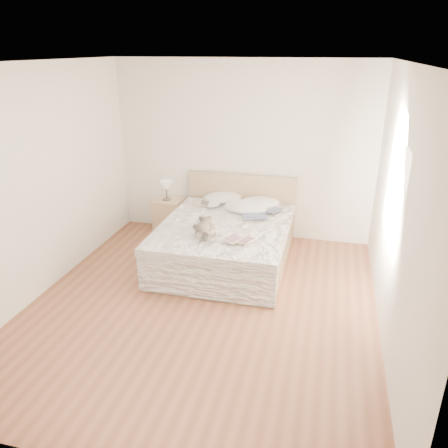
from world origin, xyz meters
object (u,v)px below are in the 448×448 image
(bed, at_px, (226,241))
(childrens_book, at_px, (240,240))
(photo_book, at_px, (210,204))
(nightstand, at_px, (169,216))
(table_lamp, at_px, (166,186))
(teddy_bear, at_px, (203,233))

(bed, distance_m, childrens_book, 0.78)
(photo_book, distance_m, childrens_book, 1.38)
(nightstand, xyz_separation_m, childrens_book, (1.48, -1.43, 0.35))
(nightstand, relative_size, table_lamp, 1.81)
(bed, height_order, childrens_book, bed)
(childrens_book, bearing_deg, teddy_bear, -159.11)
(photo_book, bearing_deg, table_lamp, 154.35)
(photo_book, bearing_deg, bed, -62.99)
(photo_book, xyz_separation_m, teddy_bear, (0.23, -1.13, 0.02))
(bed, xyz_separation_m, teddy_bear, (-0.16, -0.58, 0.34))
(childrens_book, relative_size, teddy_bear, 0.96)
(bed, distance_m, nightstand, 1.40)
(teddy_bear, bearing_deg, nightstand, 113.56)
(photo_book, bearing_deg, teddy_bear, -86.87)
(table_lamp, bearing_deg, teddy_bear, -53.46)
(bed, xyz_separation_m, table_lamp, (-1.17, 0.79, 0.48))
(bed, relative_size, nightstand, 3.83)
(nightstand, distance_m, table_lamp, 0.50)
(photo_book, height_order, teddy_bear, teddy_bear)
(bed, xyz_separation_m, childrens_book, (0.33, -0.63, 0.32))
(nightstand, height_order, teddy_bear, teddy_bear)
(nightstand, bearing_deg, table_lamp, -146.57)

